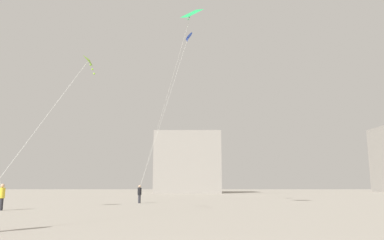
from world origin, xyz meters
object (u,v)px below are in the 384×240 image
(person_in_yellow, at_px, (0,196))
(kite_emerald_delta, at_px, (189,17))
(person_in_black, at_px, (138,193))
(kite_cobalt_diamond, at_px, (186,39))
(building_left_hall, at_px, (187,163))
(kite_lime_diamond, at_px, (86,62))

(person_in_yellow, bearing_deg, kite_emerald_delta, -177.06)
(person_in_yellow, height_order, person_in_black, person_in_yellow)
(kite_cobalt_diamond, distance_m, building_left_hall, 50.88)
(kite_cobalt_diamond, relative_size, kite_lime_diamond, 1.97)
(person_in_yellow, relative_size, person_in_black, 1.05)
(kite_lime_diamond, bearing_deg, kite_emerald_delta, 54.13)
(person_in_yellow, xyz_separation_m, kite_emerald_delta, (12.24, 1.47, 13.13))
(kite_cobalt_diamond, bearing_deg, kite_lime_diamond, -110.87)
(kite_emerald_delta, relative_size, building_left_hall, 0.93)
(person_in_black, bearing_deg, building_left_hall, -9.36)
(person_in_yellow, relative_size, kite_emerald_delta, 0.13)
(person_in_black, height_order, kite_lime_diamond, kite_lime_diamond)
(kite_emerald_delta, xyz_separation_m, building_left_hall, (-0.75, 56.13, -7.67))
(person_in_yellow, distance_m, building_left_hall, 59.00)
(kite_cobalt_diamond, xyz_separation_m, kite_emerald_delta, (0.26, -5.95, -0.74))
(kite_emerald_delta, distance_m, building_left_hall, 56.66)
(person_in_yellow, height_order, kite_emerald_delta, kite_emerald_delta)
(person_in_yellow, height_order, building_left_hall, building_left_hall)
(building_left_hall, bearing_deg, person_in_yellow, -101.29)
(kite_cobalt_diamond, bearing_deg, person_in_yellow, -148.22)
(kite_cobalt_diamond, xyz_separation_m, kite_lime_diamond, (-5.08, -13.34, -6.80))
(kite_emerald_delta, bearing_deg, person_in_yellow, -173.14)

